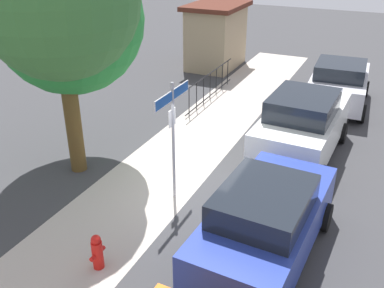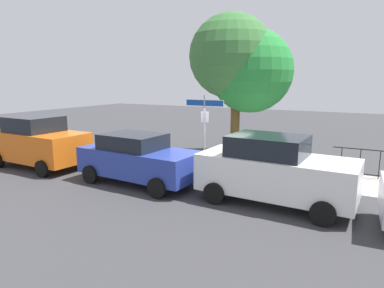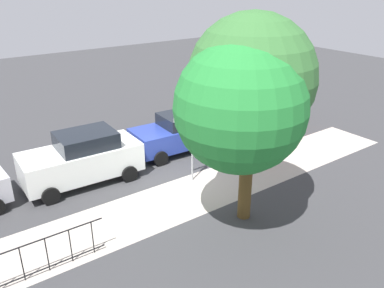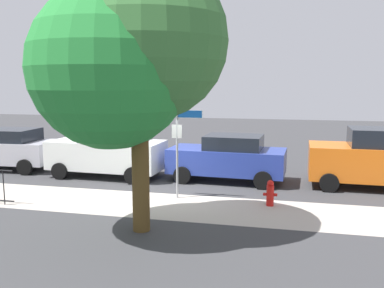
{
  "view_description": "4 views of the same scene",
  "coord_description": "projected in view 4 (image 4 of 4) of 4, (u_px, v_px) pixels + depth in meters",
  "views": [
    {
      "loc": [
        -8.76,
        -3.9,
        6.07
      ],
      "look_at": [
        -0.51,
        -0.07,
        1.54
      ],
      "focal_mm": 40.65,
      "sensor_mm": 36.0,
      "label": 1
    },
    {
      "loc": [
        5.33,
        -11.49,
        3.56
      ],
      "look_at": [
        -0.79,
        -0.19,
        1.14
      ],
      "focal_mm": 31.74,
      "sensor_mm": 36.0,
      "label": 2
    },
    {
      "loc": [
        7.51,
        11.52,
        7.43
      ],
      "look_at": [
        -0.82,
        0.02,
        1.34
      ],
      "focal_mm": 37.07,
      "sensor_mm": 36.0,
      "label": 3
    },
    {
      "loc": [
        -3.92,
        12.8,
        3.63
      ],
      "look_at": [
        -0.92,
        -0.13,
        1.68
      ],
      "focal_mm": 38.68,
      "sensor_mm": 36.0,
      "label": 4
    }
  ],
  "objects": [
    {
      "name": "car_orange",
      "position": [
        372.0,
        159.0,
        14.35
      ],
      "size": [
        4.21,
        2.25,
        2.1
      ],
      "rotation": [
        0.0,
        0.0,
        -0.03
      ],
      "color": "orange",
      "rests_on": "ground_plane"
    },
    {
      "name": "ground_plane",
      "position": [
        164.0,
        193.0,
        13.74
      ],
      "size": [
        60.0,
        60.0,
        0.0
      ],
      "primitive_type": "plane",
      "color": "#38383A"
    },
    {
      "name": "car_blue",
      "position": [
        228.0,
        158.0,
        15.4
      ],
      "size": [
        4.37,
        2.21,
        1.73
      ],
      "rotation": [
        0.0,
        0.0,
        -0.05
      ],
      "color": "#273B97",
      "rests_on": "ground_plane"
    },
    {
      "name": "car_silver",
      "position": [
        9.0,
        149.0,
        17.57
      ],
      "size": [
        4.16,
        2.33,
        1.72
      ],
      "rotation": [
        0.0,
        0.0,
        0.05
      ],
      "color": "silver",
      "rests_on": "ground_plane"
    },
    {
      "name": "car_white",
      "position": [
        108.0,
        151.0,
        16.15
      ],
      "size": [
        4.49,
        2.25,
        2.0
      ],
      "rotation": [
        0.0,
        0.0,
        -0.04
      ],
      "color": "white",
      "rests_on": "ground_plane"
    },
    {
      "name": "street_sign",
      "position": [
        177.0,
        132.0,
        12.92
      ],
      "size": [
        1.62,
        0.07,
        3.0
      ],
      "color": "#9EA0A5",
      "rests_on": "ground_plane"
    },
    {
      "name": "sidewalk_strip",
      "position": [
        91.0,
        200.0,
        12.94
      ],
      "size": [
        24.0,
        2.6,
        0.0
      ],
      "primitive_type": "cube",
      "color": "#B0A59B",
      "rests_on": "ground_plane"
    },
    {
      "name": "shade_tree",
      "position": [
        136.0,
        50.0,
        9.71
      ],
      "size": [
        4.63,
        4.26,
        6.55
      ],
      "color": "#533E1D",
      "rests_on": "ground_plane"
    },
    {
      "name": "fire_hydrant",
      "position": [
        270.0,
        193.0,
        12.33
      ],
      "size": [
        0.42,
        0.22,
        0.78
      ],
      "color": "red",
      "rests_on": "ground_plane"
    }
  ]
}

